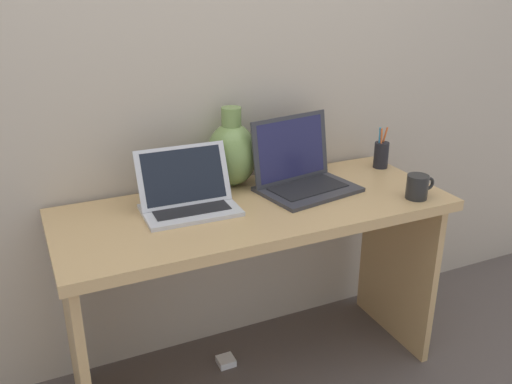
# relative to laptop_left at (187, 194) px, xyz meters

# --- Properties ---
(ground_plane) EXTENTS (6.00, 6.00, 0.00)m
(ground_plane) POSITION_rel_laptop_left_xyz_m (0.24, -0.07, -0.81)
(ground_plane) COLOR #564C47
(back_wall) EXTENTS (4.40, 0.04, 2.40)m
(back_wall) POSITION_rel_laptop_left_xyz_m (0.24, 0.26, 0.39)
(back_wall) COLOR #BCAD99
(back_wall) RESTS_ON ground
(desk) EXTENTS (1.44, 0.57, 0.75)m
(desk) POSITION_rel_laptop_left_xyz_m (0.24, -0.07, -0.22)
(desk) COLOR tan
(desk) RESTS_ON ground
(laptop_left) EXTENTS (0.33, 0.23, 0.21)m
(laptop_left) POSITION_rel_laptop_left_xyz_m (0.00, 0.00, 0.00)
(laptop_left) COLOR silver
(laptop_left) RESTS_ON desk
(laptop_right) EXTENTS (0.40, 0.32, 0.27)m
(laptop_right) POSITION_rel_laptop_left_xyz_m (0.46, 0.02, 0.01)
(laptop_right) COLOR #333338
(laptop_right) RESTS_ON desk
(green_vase) EXTENTS (0.20, 0.20, 0.31)m
(green_vase) POSITION_rel_laptop_left_xyz_m (0.24, 0.16, 0.07)
(green_vase) COLOR #75934C
(green_vase) RESTS_ON desk
(coffee_mug) EXTENTS (0.12, 0.08, 0.09)m
(coffee_mug) POSITION_rel_laptop_left_xyz_m (0.81, -0.26, -0.01)
(coffee_mug) COLOR black
(coffee_mug) RESTS_ON desk
(pen_cup) EXTENTS (0.06, 0.06, 0.18)m
(pen_cup) POSITION_rel_laptop_left_xyz_m (0.89, 0.08, 0.00)
(pen_cup) COLOR black
(pen_cup) RESTS_ON desk
(power_brick) EXTENTS (0.07, 0.07, 0.03)m
(power_brick) POSITION_rel_laptop_left_xyz_m (0.14, 0.03, -0.80)
(power_brick) COLOR white
(power_brick) RESTS_ON ground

